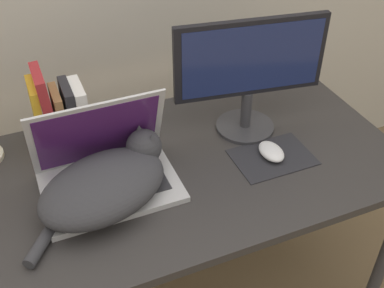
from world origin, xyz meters
TOP-DOWN VIEW (x-y plane):
  - desk at (0.00, 0.37)m, footprint 1.34×0.73m
  - laptop at (-0.24, 0.37)m, footprint 0.38×0.27m
  - cat at (-0.25, 0.30)m, footprint 0.46×0.36m
  - external_monitor at (0.26, 0.46)m, footprint 0.48×0.19m
  - mousepad at (0.27, 0.29)m, footprint 0.24×0.17m
  - computer_mouse at (0.26, 0.29)m, footprint 0.07×0.10m
  - book_row at (-0.31, 0.63)m, footprint 0.16×0.15m

SIDE VIEW (x-z plane):
  - desk at x=0.00m, z-range 0.28..0.98m
  - mousepad at x=0.27m, z-range 0.70..0.70m
  - computer_mouse at x=0.26m, z-range 0.70..0.74m
  - laptop at x=-0.24m, z-range 0.62..0.89m
  - cat at x=-0.25m, z-range 0.69..0.84m
  - book_row at x=-0.31m, z-range 0.68..0.94m
  - external_monitor at x=0.26m, z-range 0.73..1.11m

